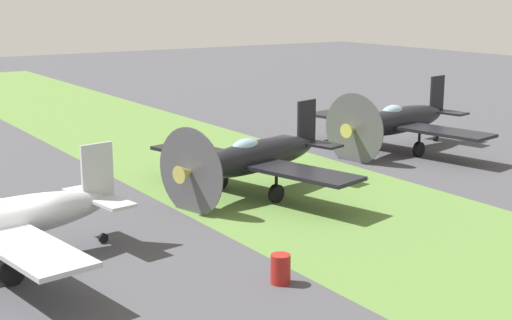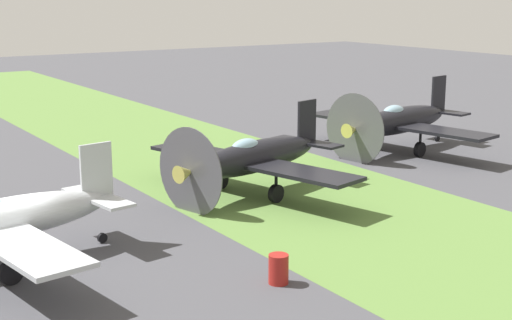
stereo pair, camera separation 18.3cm
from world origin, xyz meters
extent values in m
plane|color=#424247|center=(0.00, 0.00, 0.00)|extent=(160.00, 160.00, 0.00)
cube|color=#567A38|center=(0.00, -12.56, 0.00)|extent=(120.00, 11.00, 0.01)
ellipsoid|color=#B2B7BC|center=(0.13, 0.28, 1.55)|extent=(2.36, 7.39, 1.33)
cube|color=#B2B7BC|center=(0.61, -3.00, 2.51)|extent=(0.27, 1.18, 2.03)
cube|color=#B2B7BC|center=(0.61, -3.00, 1.66)|extent=(3.52, 1.44, 0.11)
cylinder|color=black|center=(-1.48, 0.58, 0.36)|extent=(0.34, 0.75, 0.73)
cylinder|color=black|center=(-1.48, 0.58, 0.88)|extent=(0.13, 0.13, 1.03)
cylinder|color=black|center=(0.62, -3.11, 0.17)|extent=(0.18, 0.36, 0.34)
ellipsoid|color=black|center=(3.22, -11.16, 1.62)|extent=(3.25, 7.69, 1.38)
cube|color=black|center=(3.11, -10.73, 1.45)|extent=(10.84, 4.54, 0.16)
cube|color=black|center=(4.09, -14.51, 2.62)|extent=(0.42, 1.21, 2.12)
cube|color=black|center=(4.09, -14.51, 1.73)|extent=(3.71, 1.87, 0.11)
cone|color=#B7B24C|center=(2.19, -7.22, 1.62)|extent=(0.89, 0.94, 0.71)
cylinder|color=#4C4C51|center=(2.25, -7.44, 1.62)|extent=(3.46, 0.94, 3.57)
ellipsoid|color=#8CB2C6|center=(3.05, -10.51, 2.10)|extent=(1.15, 1.71, 0.78)
cylinder|color=black|center=(1.51, -11.03, 0.38)|extent=(0.43, 0.80, 0.76)
cylinder|color=black|center=(1.51, -11.03, 0.91)|extent=(0.13, 0.13, 1.07)
cylinder|color=black|center=(4.64, -10.21, 0.38)|extent=(0.43, 0.80, 0.76)
cylinder|color=black|center=(4.64, -10.21, 0.91)|extent=(0.13, 0.13, 1.07)
cylinder|color=black|center=(4.12, -14.61, 0.18)|extent=(0.22, 0.38, 0.36)
ellipsoid|color=black|center=(6.34, -22.59, 1.68)|extent=(2.89, 8.00, 1.44)
cube|color=black|center=(6.26, -22.14, 1.51)|extent=(11.29, 4.02, 0.16)
cube|color=black|center=(7.02, -26.12, 2.72)|extent=(0.35, 1.27, 2.20)
cube|color=black|center=(7.02, -26.12, 1.79)|extent=(3.84, 1.72, 0.12)
cone|color=#B7B24C|center=(5.55, -18.44, 1.68)|extent=(0.88, 0.94, 0.74)
cylinder|color=#4C4C51|center=(5.59, -18.67, 1.68)|extent=(3.65, 0.74, 3.71)
ellipsoid|color=#8CB2C6|center=(6.21, -21.91, 2.18)|extent=(1.10, 1.74, 0.81)
cylinder|color=black|center=(4.59, -22.34, 0.39)|extent=(0.40, 0.82, 0.79)
cylinder|color=black|center=(4.59, -22.34, 0.95)|extent=(0.14, 0.14, 1.11)
cylinder|color=black|center=(7.88, -21.71, 0.39)|extent=(0.40, 0.82, 0.79)
cylinder|color=black|center=(7.88, -21.71, 0.95)|extent=(0.14, 0.14, 1.11)
cylinder|color=black|center=(7.04, -26.23, 0.19)|extent=(0.21, 0.39, 0.37)
cylinder|color=maroon|center=(-5.75, -6.12, 0.45)|extent=(0.60, 0.60, 0.90)
camera|label=1|loc=(-22.75, 5.93, 8.48)|focal=52.20mm
camera|label=2|loc=(-22.85, 5.78, 8.48)|focal=52.20mm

